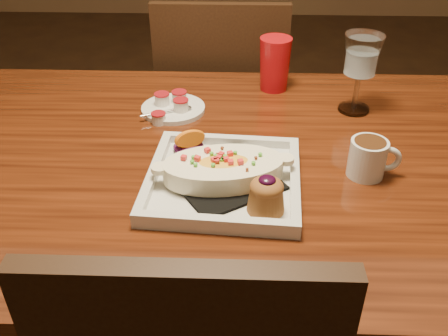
{
  "coord_description": "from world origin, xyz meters",
  "views": [
    {
      "loc": [
        0.06,
        -0.9,
        1.32
      ],
      "look_at": [
        0.03,
        -0.08,
        0.77
      ],
      "focal_mm": 40.0,
      "sensor_mm": 36.0,
      "label": 1
    }
  ],
  "objects_px": {
    "chair_far": "(222,117)",
    "red_tumbler": "(275,64)",
    "goblet": "(361,59)",
    "table": "(211,192)",
    "saucer": "(173,106)",
    "coffee_mug": "(369,157)",
    "plate": "(226,175)"
  },
  "relations": [
    {
      "from": "chair_far",
      "to": "coffee_mug",
      "type": "xyz_separation_m",
      "value": [
        0.32,
        -0.69,
        0.28
      ]
    },
    {
      "from": "chair_far",
      "to": "plate",
      "type": "height_order",
      "value": "chair_far"
    },
    {
      "from": "goblet",
      "to": "plate",
      "type": "bearing_deg",
      "value": -132.4
    },
    {
      "from": "chair_far",
      "to": "red_tumbler",
      "type": "xyz_separation_m",
      "value": [
        0.15,
        -0.29,
        0.31
      ]
    },
    {
      "from": "table",
      "to": "plate",
      "type": "xyz_separation_m",
      "value": [
        0.04,
        -0.11,
        0.12
      ]
    },
    {
      "from": "plate",
      "to": "goblet",
      "type": "xyz_separation_m",
      "value": [
        0.31,
        0.34,
        0.11
      ]
    },
    {
      "from": "plate",
      "to": "red_tumbler",
      "type": "relative_size",
      "value": 2.23
    },
    {
      "from": "chair_far",
      "to": "plate",
      "type": "distance_m",
      "value": 0.79
    },
    {
      "from": "coffee_mug",
      "to": "saucer",
      "type": "height_order",
      "value": "coffee_mug"
    },
    {
      "from": "coffee_mug",
      "to": "red_tumbler",
      "type": "distance_m",
      "value": 0.44
    },
    {
      "from": "goblet",
      "to": "coffee_mug",
      "type": "bearing_deg",
      "value": -95.17
    },
    {
      "from": "table",
      "to": "saucer",
      "type": "distance_m",
      "value": 0.25
    },
    {
      "from": "red_tumbler",
      "to": "goblet",
      "type": "bearing_deg",
      "value": -31.85
    },
    {
      "from": "chair_far",
      "to": "saucer",
      "type": "xyz_separation_m",
      "value": [
        -0.11,
        -0.43,
        0.25
      ]
    },
    {
      "from": "table",
      "to": "goblet",
      "type": "height_order",
      "value": "goblet"
    },
    {
      "from": "coffee_mug",
      "to": "red_tumbler",
      "type": "relative_size",
      "value": 0.74
    },
    {
      "from": "table",
      "to": "plate",
      "type": "distance_m",
      "value": 0.17
    },
    {
      "from": "chair_far",
      "to": "coffee_mug",
      "type": "relative_size",
      "value": 8.92
    },
    {
      "from": "goblet",
      "to": "table",
      "type": "bearing_deg",
      "value": -146.9
    },
    {
      "from": "red_tumbler",
      "to": "coffee_mug",
      "type": "bearing_deg",
      "value": -67.42
    },
    {
      "from": "plate",
      "to": "saucer",
      "type": "distance_m",
      "value": 0.35
    },
    {
      "from": "chair_far",
      "to": "red_tumbler",
      "type": "bearing_deg",
      "value": 117.66
    },
    {
      "from": "table",
      "to": "red_tumbler",
      "type": "bearing_deg",
      "value": 66.46
    },
    {
      "from": "table",
      "to": "red_tumbler",
      "type": "relative_size",
      "value": 10.72
    },
    {
      "from": "red_tumbler",
      "to": "chair_far",
      "type": "bearing_deg",
      "value": 117.66
    },
    {
      "from": "table",
      "to": "goblet",
      "type": "relative_size",
      "value": 7.81
    },
    {
      "from": "coffee_mug",
      "to": "goblet",
      "type": "bearing_deg",
      "value": 86.78
    },
    {
      "from": "goblet",
      "to": "red_tumbler",
      "type": "bearing_deg",
      "value": 148.15
    },
    {
      "from": "plate",
      "to": "coffee_mug",
      "type": "height_order",
      "value": "plate"
    },
    {
      "from": "plate",
      "to": "chair_far",
      "type": "bearing_deg",
      "value": 96.7
    },
    {
      "from": "coffee_mug",
      "to": "goblet",
      "type": "relative_size",
      "value": 0.54
    },
    {
      "from": "chair_far",
      "to": "plate",
      "type": "xyz_separation_m",
      "value": [
        0.04,
        -0.74,
        0.27
      ]
    }
  ]
}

